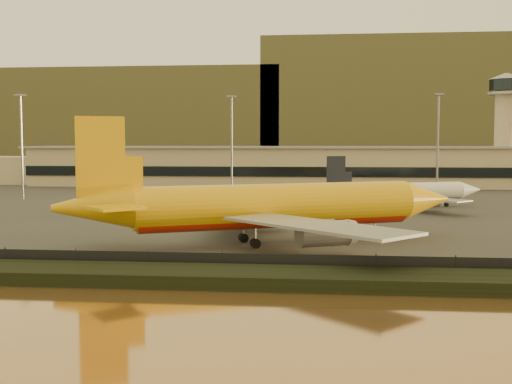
% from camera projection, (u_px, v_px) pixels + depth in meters
% --- Properties ---
extents(ground, '(900.00, 900.00, 0.00)m').
position_uv_depth(ground, '(222.00, 254.00, 80.79)').
color(ground, black).
rests_on(ground, ground).
extents(embankment, '(320.00, 7.00, 1.40)m').
position_uv_depth(embankment, '(196.00, 276.00, 63.87)').
color(embankment, black).
rests_on(embankment, ground).
extents(tarmac, '(320.00, 220.00, 0.20)m').
position_uv_depth(tarmac, '(276.00, 193.00, 175.01)').
color(tarmac, '#2D2D2D').
rests_on(tarmac, ground).
extents(perimeter_fence, '(300.00, 0.05, 2.20)m').
position_uv_depth(perimeter_fence, '(204.00, 263.00, 67.79)').
color(perimeter_fence, black).
rests_on(perimeter_fence, tarmac).
extents(terminal_building, '(202.00, 25.00, 12.60)m').
position_uv_depth(terminal_building, '(237.00, 167.00, 206.30)').
color(terminal_building, tan).
rests_on(terminal_building, tarmac).
extents(control_tower, '(11.20, 11.20, 35.50)m').
position_uv_depth(control_tower, '(505.00, 118.00, 202.00)').
color(control_tower, tan).
rests_on(control_tower, tarmac).
extents(apron_light_masts, '(152.20, 12.20, 25.40)m').
position_uv_depth(apron_light_masts, '(333.00, 135.00, 152.46)').
color(apron_light_masts, slate).
rests_on(apron_light_masts, tarmac).
extents(distant_hills, '(470.00, 160.00, 70.00)m').
position_uv_depth(distant_hills, '(271.00, 116.00, 417.70)').
color(distant_hills, brown).
rests_on(distant_hills, ground).
extents(dhl_cargo_jet, '(53.94, 51.12, 17.04)m').
position_uv_depth(dhl_cargo_jet, '(270.00, 207.00, 87.07)').
color(dhl_cargo_jet, '#DDA40B').
rests_on(dhl_cargo_jet, tarmac).
extents(white_narrowbody_jet, '(36.81, 34.75, 11.06)m').
position_uv_depth(white_narrowbody_jet, '(402.00, 192.00, 135.12)').
color(white_narrowbody_jet, white).
rests_on(white_narrowbody_jet, tarmac).
extents(gse_vehicle_yellow, '(4.20, 2.45, 1.78)m').
position_uv_depth(gse_vehicle_yellow, '(300.00, 220.00, 107.56)').
color(gse_vehicle_yellow, '#DDA40B').
rests_on(gse_vehicle_yellow, tarmac).
extents(gse_vehicle_white, '(4.09, 2.94, 1.68)m').
position_uv_depth(gse_vehicle_white, '(145.00, 212.00, 119.09)').
color(gse_vehicle_white, white).
rests_on(gse_vehicle_white, tarmac).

